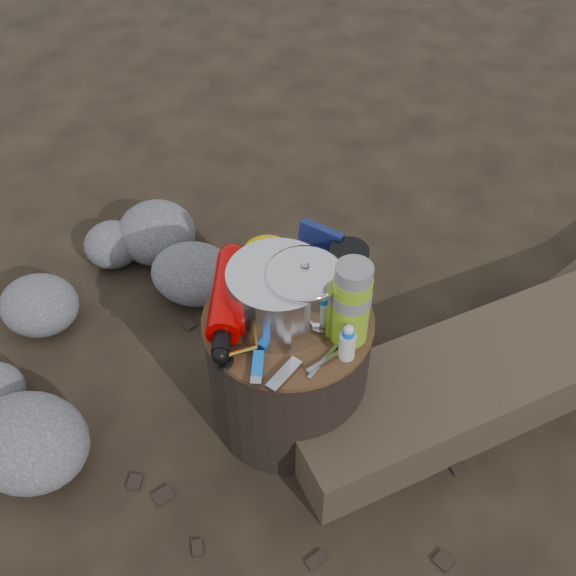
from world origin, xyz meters
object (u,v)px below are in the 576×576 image
at_px(fuel_bottle, 228,295).
at_px(travel_mug, 348,270).
at_px(camping_pot, 304,292).
at_px(thermos, 351,304).
at_px(stump, 288,367).

distance_m(fuel_bottle, travel_mug, 0.29).
height_order(camping_pot, thermos, thermos).
bearing_deg(thermos, stump, -177.81).
relative_size(camping_pot, travel_mug, 1.33).
height_order(camping_pot, travel_mug, camping_pot).
relative_size(fuel_bottle, thermos, 1.54).
distance_m(stump, travel_mug, 0.31).
relative_size(stump, camping_pot, 2.32).
bearing_deg(thermos, fuel_bottle, -174.69).
xyz_separation_m(camping_pot, travel_mug, (0.06, 0.13, -0.02)).
bearing_deg(stump, camping_pot, 23.67).
bearing_deg(travel_mug, thermos, -68.63).
xyz_separation_m(stump, travel_mug, (0.10, 0.14, 0.26)).
distance_m(stump, thermos, 0.33).
distance_m(camping_pot, fuel_bottle, 0.19).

